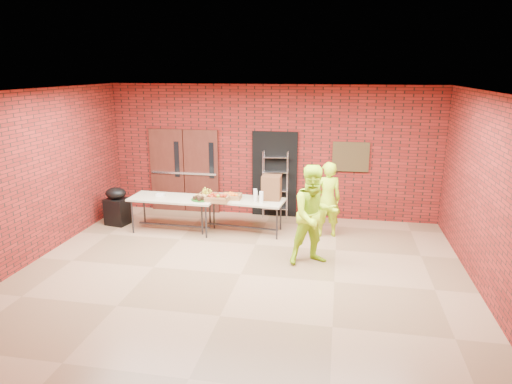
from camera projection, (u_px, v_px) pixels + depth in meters
room at (240, 188)px, 7.73m from camera, size 8.08×7.08×3.28m
double_doors at (185, 171)px, 11.52m from camera, size 1.78×0.12×2.10m
dark_doorway at (275, 174)px, 11.14m from camera, size 1.10×0.06×2.10m
bronze_plaque at (351, 157)px, 10.68m from camera, size 0.85×0.04×0.70m
wire_rack at (275, 185)px, 11.06m from camera, size 0.62×0.27×1.64m
table_left at (173, 200)px, 10.15m from camera, size 1.93×0.85×0.78m
table_right at (242, 202)px, 10.07m from camera, size 1.94×0.96×0.77m
basket_bananas at (208, 196)px, 10.12m from camera, size 0.41×0.32×0.13m
basket_oranges at (232, 196)px, 10.07m from camera, size 0.42×0.33×0.13m
basket_apples at (218, 198)px, 9.90m from camera, size 0.50×0.39×0.16m
muffin_tray at (201, 198)px, 9.94m from camera, size 0.44×0.44×0.11m
napkin_box at (160, 195)px, 10.22m from camera, size 0.17×0.12×0.06m
coffee_dispenser at (272, 187)px, 9.97m from camera, size 0.41×0.36×0.54m
cup_stack_front at (256, 196)px, 9.85m from camera, size 0.08×0.08×0.23m
cup_stack_mid at (261, 197)px, 9.73m from camera, size 0.08×0.08×0.25m
cup_stack_back at (255, 194)px, 9.99m from camera, size 0.08×0.08×0.24m
covered_grill at (117, 206)px, 10.65m from camera, size 0.56×0.50×0.89m
volunteer_woman at (327, 199)px, 9.81m from camera, size 0.68×0.54×1.66m
volunteer_man at (314, 215)px, 8.40m from camera, size 1.13×1.03×1.88m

